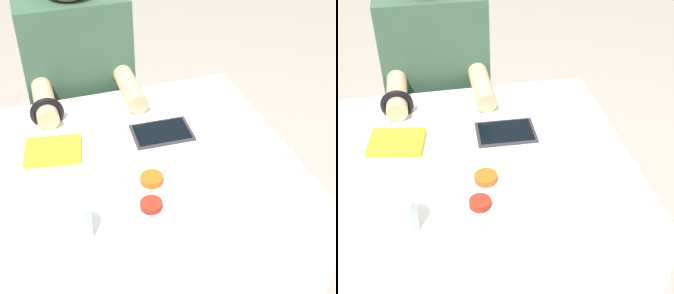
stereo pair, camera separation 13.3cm
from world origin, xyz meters
The scene contains 6 objects.
dining_table centered at (0.00, 0.00, 0.35)m, with size 0.96×0.81×0.70m.
thali_tray centered at (0.08, -0.19, 0.71)m, with size 0.32×0.32×0.03m.
red_notebook centered at (-0.20, 0.11, 0.71)m, with size 0.18×0.15×0.02m.
tablet_device centered at (0.14, 0.10, 0.71)m, with size 0.19×0.14×0.01m.
person_diner centered at (-0.05, 0.55, 0.56)m, with size 0.40×0.44×1.18m.
drinking_glass centered at (-0.18, -0.25, 0.75)m, with size 0.07×0.07×0.10m.
Camera 2 is at (-0.09, -1.08, 1.57)m, focal length 50.00 mm.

